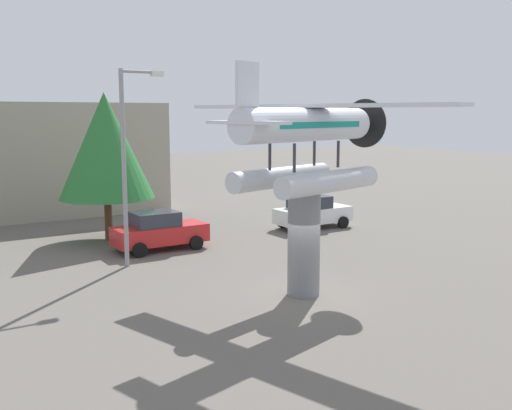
{
  "coord_description": "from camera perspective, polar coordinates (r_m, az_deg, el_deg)",
  "views": [
    {
      "loc": [
        -11.98,
        -15.73,
        6.14
      ],
      "look_at": [
        0.0,
        3.0,
        2.71
      ],
      "focal_mm": 41.92,
      "sensor_mm": 36.0,
      "label": 1
    }
  ],
  "objects": [
    {
      "name": "tree_east",
      "position": [
        29.46,
        -14.16,
        5.5
      ],
      "size": [
        4.53,
        4.53,
        7.12
      ],
      "color": "brown",
      "rests_on": "ground"
    },
    {
      "name": "car_mid_red",
      "position": [
        27.35,
        -9.25,
        -2.43
      ],
      "size": [
        4.2,
        2.02,
        1.76
      ],
      "color": "red",
      "rests_on": "ground"
    },
    {
      "name": "storefront_building",
      "position": [
        38.65,
        -20.78,
        4.1
      ],
      "size": [
        15.62,
        6.2,
        6.75
      ],
      "primitive_type": "cube",
      "color": "#9E9384",
      "rests_on": "ground"
    },
    {
      "name": "ground_plane",
      "position": [
        20.71,
        4.53,
        -8.51
      ],
      "size": [
        140.0,
        140.0,
        0.0
      ],
      "primitive_type": "plane",
      "color": "#605B54"
    },
    {
      "name": "streetlight_primary",
      "position": [
        24.21,
        -12.09,
        4.82
      ],
      "size": [
        1.84,
        0.28,
        7.84
      ],
      "color": "gray",
      "rests_on": "ground"
    },
    {
      "name": "display_pedestal",
      "position": [
        20.24,
        4.59,
        -3.62
      ],
      "size": [
        1.1,
        1.1,
        3.61
      ],
      "primitive_type": "cylinder",
      "color": "slate",
      "rests_on": "ground"
    },
    {
      "name": "floatplane_monument",
      "position": [
        19.9,
        4.94,
        6.27
      ],
      "size": [
        7.19,
        10.31,
        4.0
      ],
      "rotation": [
        0.0,
        0.0,
        0.27
      ],
      "color": "silver",
      "rests_on": "display_pedestal"
    },
    {
      "name": "car_far_white",
      "position": [
        32.2,
        5.38,
        -0.67
      ],
      "size": [
        4.2,
        2.02,
        1.76
      ],
      "color": "white",
      "rests_on": "ground"
    }
  ]
}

